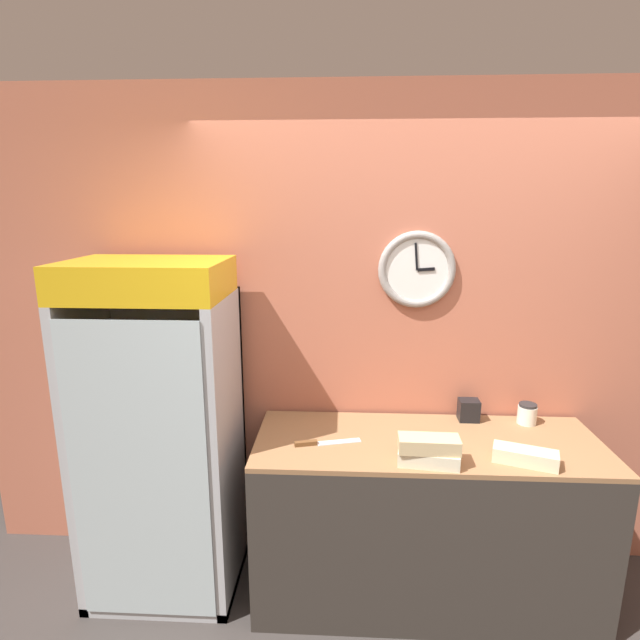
{
  "coord_description": "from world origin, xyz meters",
  "views": [
    {
      "loc": [
        -0.43,
        -1.49,
        2.09
      ],
      "look_at": [
        -0.55,
        0.85,
        1.54
      ],
      "focal_mm": 28.0,
      "sensor_mm": 36.0,
      "label": 1
    }
  ],
  "objects_px": {
    "condiment_jar": "(527,414)",
    "napkin_dispenser": "(469,410)",
    "sandwich_stack_bottom": "(428,458)",
    "sandwich_stack_middle": "(429,444)",
    "sandwich_flat_left": "(525,456)",
    "beverage_cooler": "(163,413)",
    "chefs_knife": "(318,443)"
  },
  "relations": [
    {
      "from": "sandwich_stack_middle",
      "to": "chefs_knife",
      "type": "xyz_separation_m",
      "value": [
        -0.52,
        0.17,
        -0.09
      ]
    },
    {
      "from": "sandwich_flat_left",
      "to": "sandwich_stack_bottom",
      "type": "bearing_deg",
      "value": -175.71
    },
    {
      "from": "sandwich_flat_left",
      "to": "napkin_dispenser",
      "type": "bearing_deg",
      "value": 108.06
    },
    {
      "from": "sandwich_stack_bottom",
      "to": "sandwich_stack_middle",
      "type": "bearing_deg",
      "value": 180.0
    },
    {
      "from": "sandwich_stack_bottom",
      "to": "condiment_jar",
      "type": "distance_m",
      "value": 0.77
    },
    {
      "from": "condiment_jar",
      "to": "sandwich_flat_left",
      "type": "bearing_deg",
      "value": -109.91
    },
    {
      "from": "chefs_knife",
      "to": "napkin_dispenser",
      "type": "bearing_deg",
      "value": 21.79
    },
    {
      "from": "sandwich_stack_bottom",
      "to": "napkin_dispenser",
      "type": "relative_size",
      "value": 2.43
    },
    {
      "from": "sandwich_stack_bottom",
      "to": "napkin_dispenser",
      "type": "xyz_separation_m",
      "value": [
        0.3,
        0.5,
        0.03
      ]
    },
    {
      "from": "chefs_knife",
      "to": "sandwich_flat_left",
      "type": "bearing_deg",
      "value": -8.06
    },
    {
      "from": "sandwich_flat_left",
      "to": "chefs_knife",
      "type": "height_order",
      "value": "sandwich_flat_left"
    },
    {
      "from": "sandwich_stack_bottom",
      "to": "sandwich_stack_middle",
      "type": "height_order",
      "value": "sandwich_stack_middle"
    },
    {
      "from": "sandwich_stack_bottom",
      "to": "condiment_jar",
      "type": "height_order",
      "value": "condiment_jar"
    },
    {
      "from": "sandwich_stack_bottom",
      "to": "chefs_knife",
      "type": "bearing_deg",
      "value": 161.74
    },
    {
      "from": "sandwich_stack_bottom",
      "to": "sandwich_flat_left",
      "type": "xyz_separation_m",
      "value": [
        0.45,
        0.03,
        0.0
      ]
    },
    {
      "from": "sandwich_flat_left",
      "to": "napkin_dispenser",
      "type": "xyz_separation_m",
      "value": [
        -0.15,
        0.46,
        0.02
      ]
    },
    {
      "from": "chefs_knife",
      "to": "condiment_jar",
      "type": "distance_m",
      "value": 1.17
    },
    {
      "from": "condiment_jar",
      "to": "napkin_dispenser",
      "type": "height_order",
      "value": "napkin_dispenser"
    },
    {
      "from": "sandwich_flat_left",
      "to": "chefs_knife",
      "type": "relative_size",
      "value": 0.9
    },
    {
      "from": "sandwich_stack_bottom",
      "to": "sandwich_flat_left",
      "type": "bearing_deg",
      "value": 4.29
    },
    {
      "from": "sandwich_stack_bottom",
      "to": "sandwich_stack_middle",
      "type": "distance_m",
      "value": 0.07
    },
    {
      "from": "beverage_cooler",
      "to": "condiment_jar",
      "type": "relative_size",
      "value": 15.99
    },
    {
      "from": "beverage_cooler",
      "to": "napkin_dispenser",
      "type": "distance_m",
      "value": 1.67
    },
    {
      "from": "sandwich_stack_bottom",
      "to": "condiment_jar",
      "type": "bearing_deg",
      "value": 37.85
    },
    {
      "from": "beverage_cooler",
      "to": "chefs_knife",
      "type": "relative_size",
      "value": 5.38
    },
    {
      "from": "beverage_cooler",
      "to": "sandwich_stack_bottom",
      "type": "distance_m",
      "value": 1.39
    },
    {
      "from": "napkin_dispenser",
      "to": "sandwich_stack_bottom",
      "type": "bearing_deg",
      "value": -121.04
    },
    {
      "from": "sandwich_stack_middle",
      "to": "napkin_dispenser",
      "type": "height_order",
      "value": "sandwich_stack_middle"
    },
    {
      "from": "beverage_cooler",
      "to": "chefs_knife",
      "type": "xyz_separation_m",
      "value": [
        0.84,
        -0.14,
        -0.08
      ]
    },
    {
      "from": "sandwich_stack_bottom",
      "to": "sandwich_stack_middle",
      "type": "xyz_separation_m",
      "value": [
        -0.0,
        0.0,
        0.07
      ]
    },
    {
      "from": "condiment_jar",
      "to": "napkin_dispenser",
      "type": "distance_m",
      "value": 0.31
    },
    {
      "from": "chefs_knife",
      "to": "napkin_dispenser",
      "type": "distance_m",
      "value": 0.88
    }
  ]
}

